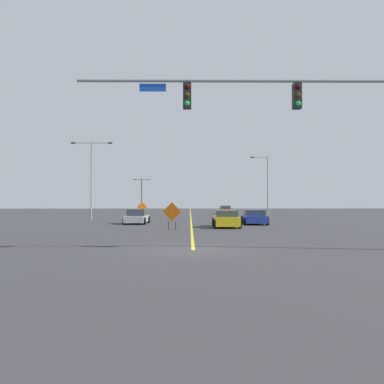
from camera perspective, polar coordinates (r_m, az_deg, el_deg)
ground at (r=15.78m, az=0.18°, el=-8.69°), size 196.84×196.84×0.00m
road_centre_stripe at (r=70.36m, az=-0.24°, el=-3.10°), size 0.16×109.36×0.01m
traffic_signal_assembly at (r=16.69m, az=15.53°, el=11.32°), size 13.78×0.44×7.46m
street_lamp_near_right at (r=42.46m, az=-14.81°, el=2.74°), size 4.45×0.24×8.49m
street_lamp_far_right at (r=84.49m, az=-7.56°, el=0.07°), size 3.63×0.24×7.05m
street_lamp_far_left at (r=54.04m, az=11.07°, el=1.37°), size 2.44×0.24×8.35m
construction_sign_right_shoulder at (r=26.95m, az=-3.01°, el=-3.10°), size 1.34×0.30×1.97m
construction_sign_left_shoulder at (r=49.95m, az=-7.48°, el=-2.33°), size 1.31×0.23×1.98m
car_orange_mid at (r=60.93m, az=4.95°, el=-2.74°), size 1.98×3.88×1.38m
car_silver_far at (r=34.90m, az=-8.21°, el=-3.69°), size 2.05×3.90×1.33m
car_blue_near at (r=34.40m, az=9.31°, el=-3.77°), size 2.32×4.59×1.28m
car_yellow_approaching at (r=29.92m, az=5.11°, el=-4.09°), size 2.11×4.42×1.33m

